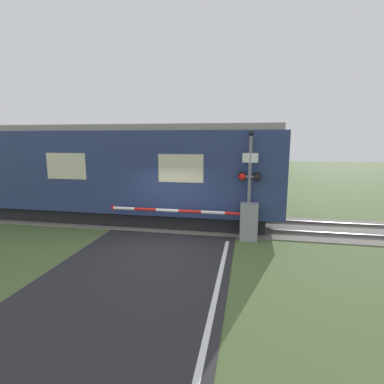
# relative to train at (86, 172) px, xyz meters

# --- Properties ---
(ground_plane) EXTENTS (80.00, 80.00, 0.00)m
(ground_plane) POSITION_rel_train_xyz_m (4.27, -3.06, -2.07)
(ground_plane) COLOR #4C6033
(track_bed) EXTENTS (36.00, 3.20, 0.13)m
(track_bed) POSITION_rel_train_xyz_m (4.27, 0.00, -2.04)
(track_bed) COLOR slate
(track_bed) RESTS_ON ground_plane
(train) EXTENTS (16.77, 2.80, 4.05)m
(train) POSITION_rel_train_xyz_m (0.00, 0.00, 0.00)
(train) COLOR black
(train) RESTS_ON ground_plane
(crossing_barrier) EXTENTS (5.42, 0.44, 1.32)m
(crossing_barrier) POSITION_rel_train_xyz_m (6.74, -1.75, -1.36)
(crossing_barrier) COLOR gray
(crossing_barrier) RESTS_ON ground_plane
(signal_post) EXTENTS (0.80, 0.26, 3.78)m
(signal_post) POSITION_rel_train_xyz_m (7.09, -1.63, 0.08)
(signal_post) COLOR gray
(signal_post) RESTS_ON ground_plane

